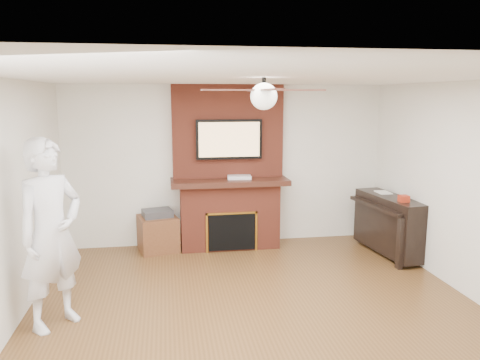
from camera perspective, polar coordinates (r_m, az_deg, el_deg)
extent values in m
cube|color=#503217|center=(5.18, 2.67, -17.60)|extent=(5.36, 5.86, 0.18)
cube|color=white|center=(4.59, 2.96, 13.52)|extent=(5.36, 5.86, 0.18)
cube|color=silver|center=(7.46, -1.68, 1.92)|extent=(5.36, 0.18, 2.50)
cube|color=silver|center=(2.18, 19.37, -19.90)|extent=(5.36, 0.18, 2.50)
cube|color=maroon|center=(7.28, -1.31, -4.32)|extent=(1.50, 0.50, 1.00)
cube|color=black|center=(7.13, -1.29, -0.17)|extent=(1.78, 0.64, 0.08)
cube|color=maroon|center=(7.21, -1.51, 5.95)|extent=(1.70, 0.20, 1.42)
cube|color=black|center=(7.09, -1.02, -6.36)|extent=(0.70, 0.06, 0.55)
cube|color=#BF8C2D|center=(7.00, -1.02, -4.10)|extent=(0.78, 0.02, 0.03)
cube|color=#BF8C2D|center=(7.04, -4.05, -6.49)|extent=(0.03, 0.02, 0.61)
cube|color=#BF8C2D|center=(7.14, 1.99, -6.23)|extent=(0.03, 0.02, 0.61)
cube|color=black|center=(7.08, -1.35, 4.98)|extent=(1.00, 0.07, 0.60)
cube|color=tan|center=(7.04, -1.31, 4.95)|extent=(0.92, 0.01, 0.52)
cylinder|color=black|center=(4.58, 2.94, 11.53)|extent=(0.04, 0.04, 0.14)
sphere|color=white|center=(4.58, 2.93, 10.15)|extent=(0.26, 0.26, 0.26)
cube|color=black|center=(4.66, 6.98, 10.83)|extent=(0.55, 0.11, 0.01)
cube|color=black|center=(4.90, 2.12, 10.86)|extent=(0.11, 0.55, 0.01)
cube|color=black|center=(4.52, -1.23, 10.92)|extent=(0.55, 0.11, 0.01)
cube|color=black|center=(4.26, 3.87, 10.95)|extent=(0.11, 0.55, 0.01)
imported|color=silver|center=(5.05, -22.03, -6.15)|extent=(0.83, 0.84, 1.93)
cube|color=#542D18|center=(7.26, -9.96, -6.43)|extent=(0.66, 0.66, 0.53)
cube|color=#333335|center=(7.18, -10.04, -4.00)|extent=(0.49, 0.43, 0.11)
cube|color=black|center=(7.28, 17.78, -5.09)|extent=(0.56, 1.38, 0.83)
cube|color=black|center=(6.74, 18.93, -7.30)|extent=(0.06, 0.10, 0.72)
cube|color=black|center=(7.77, 14.80, -4.78)|extent=(0.06, 0.10, 0.72)
cube|color=black|center=(7.12, 16.27, -3.04)|extent=(0.30, 1.25, 0.05)
cube|color=silver|center=(7.41, 17.06, -1.44)|extent=(0.19, 0.26, 0.01)
cube|color=#A52914|center=(6.87, 19.34, -2.15)|extent=(0.12, 0.12, 0.09)
cube|color=silver|center=(7.12, -0.10, 0.35)|extent=(0.37, 0.24, 0.05)
cylinder|color=#4F7930|center=(7.26, -1.84, -8.15)|extent=(0.07, 0.07, 0.08)
cylinder|color=#C3AB9B|center=(7.31, -0.27, -7.94)|extent=(0.08, 0.08, 0.10)
cylinder|color=navy|center=(7.24, -0.17, -8.21)|extent=(0.06, 0.06, 0.08)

